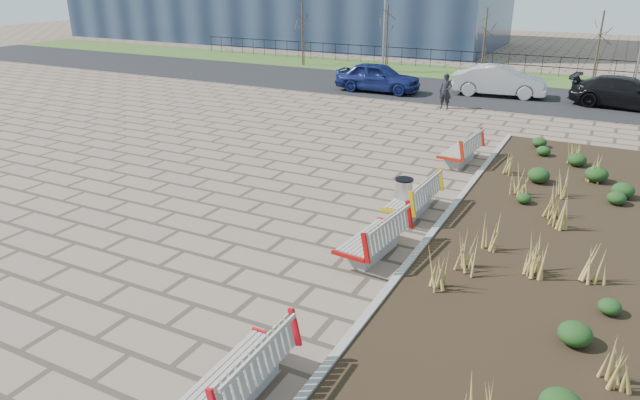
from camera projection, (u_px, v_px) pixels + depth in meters
The scene contains 20 objects.
ground at pixel (189, 275), 11.81m from camera, with size 120.00×120.00×0.00m, color #725F4E.
planting_bed at pixel (541, 240), 13.24m from camera, with size 4.50×18.00×0.10m, color black.
planting_curb at pixel (443, 221), 14.23m from camera, with size 0.16×18.00×0.15m, color gray.
grass_verge_far at pixel (486, 75), 34.90m from camera, with size 80.00×5.00×0.04m, color #33511E.
road at pixel (461, 92), 29.95m from camera, with size 80.00×7.00×0.02m, color black.
bench_a at pixel (236, 369), 8.25m from camera, with size 0.90×2.10×1.00m, color red, non-canonical shape.
bench_b at pixel (372, 235), 12.46m from camera, with size 0.90×2.10×1.00m, color #A70B0B, non-canonical shape.
bench_c at pixel (411, 196), 14.65m from camera, with size 0.90×2.10×1.00m, color #D9A60B, non-canonical shape.
bench_d at pixel (460, 149), 18.63m from camera, with size 0.90×2.10×1.00m, color #B11E0B, non-canonical shape.
litter_bin at pixel (403, 197), 14.64m from camera, with size 0.45×0.45×0.96m, color #B2B2B7.
pedestrian at pixel (446, 91), 26.09m from camera, with size 0.59×0.38×1.60m, color black.
car_blue at pixel (378, 77), 29.85m from camera, with size 1.78×4.43×1.51m, color navy.
car_silver at pixel (499, 81), 28.80m from camera, with size 1.60×4.60×1.51m, color #96999D.
car_black at pixel (626, 93), 26.21m from camera, with size 1.97×4.85×1.41m, color black.
tree_a at pixel (302, 34), 38.04m from camera, with size 1.40×1.40×4.00m, color #4C3D2D, non-canonical shape.
tree_b at pixel (387, 39), 35.48m from camera, with size 1.40×1.40×4.00m, color #4C3D2D, non-canonical shape.
tree_c at pixel (484, 44), 32.91m from camera, with size 1.40×1.40×4.00m, color #4C3D2D, non-canonical shape.
tree_d at pixel (598, 50), 30.35m from camera, with size 1.40×1.40×4.00m, color #4C3D2D, non-canonical shape.
lamp_west at pixel (384, 23), 34.70m from camera, with size 0.24×0.60×6.00m, color gray, non-canonical shape.
railing_fence at pixel (492, 62), 35.91m from camera, with size 44.00×0.10×1.20m, color black, non-canonical shape.
Camera 1 is at (7.19, -7.98, 5.82)m, focal length 32.00 mm.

